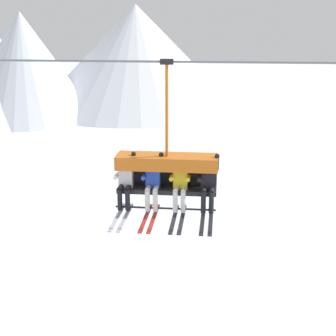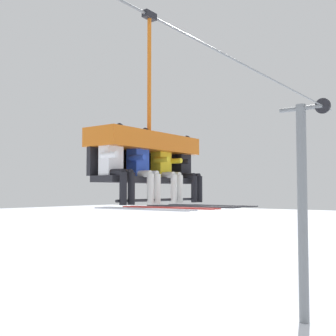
# 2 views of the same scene
# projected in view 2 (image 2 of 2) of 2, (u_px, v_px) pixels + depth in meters

# --- Properties ---
(lift_tower_far) EXTENTS (0.36, 1.88, 8.08)m
(lift_tower_far) POSITION_uv_depth(u_px,v_px,m) (303.00, 206.00, 15.39)
(lift_tower_far) COLOR slate
(lift_tower_far) RESTS_ON ground_plane
(lift_cable) EXTENTS (19.89, 0.05, 0.05)m
(lift_cable) POSITION_uv_depth(u_px,v_px,m) (177.00, 30.00, 7.99)
(lift_cable) COLOR slate
(chairlift_chair) EXTENTS (2.30, 0.74, 3.29)m
(chairlift_chair) POSITION_uv_depth(u_px,v_px,m) (146.00, 150.00, 7.25)
(chairlift_chair) COLOR #232328
(skier_white) EXTENTS (0.48, 1.70, 1.34)m
(skier_white) POSITION_uv_depth(u_px,v_px,m) (117.00, 163.00, 6.36)
(skier_white) COLOR silver
(skier_blue) EXTENTS (0.48, 1.70, 1.34)m
(skier_blue) POSITION_uv_depth(u_px,v_px,m) (144.00, 165.00, 6.86)
(skier_blue) COLOR #2847B7
(skier_yellow) EXTENTS (0.46, 1.70, 1.23)m
(skier_yellow) POSITION_uv_depth(u_px,v_px,m) (167.00, 168.00, 7.35)
(skier_yellow) COLOR yellow
(skier_black) EXTENTS (0.48, 1.70, 1.34)m
(skier_black) POSITION_uv_depth(u_px,v_px,m) (187.00, 169.00, 7.85)
(skier_black) COLOR black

